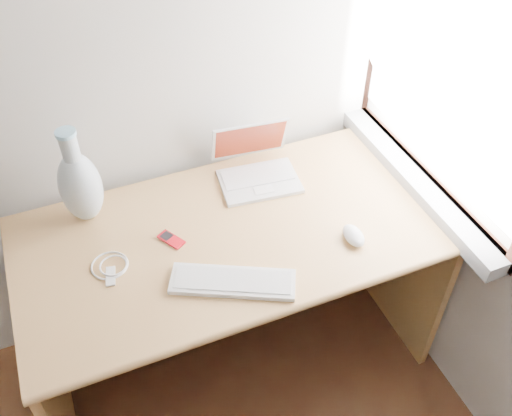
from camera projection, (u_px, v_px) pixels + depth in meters
name	position (u px, v px, depth m)	size (l,w,h in m)	color
window	(451.00, 61.00, 1.78)	(0.11, 0.99, 1.10)	white
desk	(226.00, 256.00, 2.16)	(1.47, 0.73, 0.78)	tan
laptop	(255.00, 167.00, 2.12)	(0.31, 0.27, 0.20)	white
external_keyboard	(233.00, 281.00, 1.77)	(0.40, 0.28, 0.02)	white
mouse	(354.00, 236.00, 1.90)	(0.06, 0.11, 0.04)	white
ipod	(171.00, 239.00, 1.91)	(0.08, 0.10, 0.01)	#B30C16
cable_coil	(110.00, 265.00, 1.83)	(0.12, 0.12, 0.01)	white
remote	(111.00, 276.00, 1.80)	(0.03, 0.08, 0.01)	white
vase	(80.00, 185.00, 1.89)	(0.14, 0.14, 0.37)	silver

